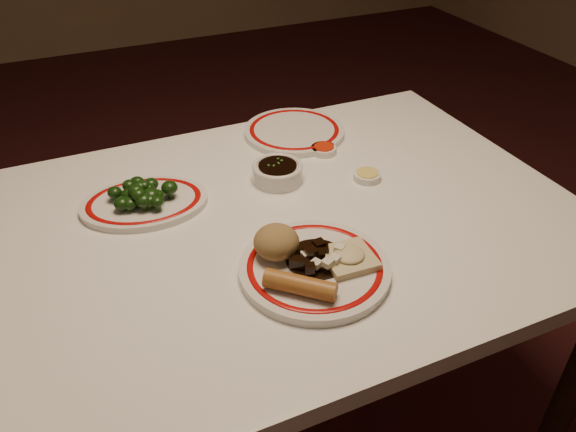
# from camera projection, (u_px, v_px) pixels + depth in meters

# --- Properties ---
(ground) EXTENTS (7.00, 7.00, 0.00)m
(ground) POSITION_uv_depth(u_px,v_px,m) (292.00, 425.00, 1.62)
(ground) COLOR black
(ground) RESTS_ON ground
(dining_table) EXTENTS (1.20, 0.90, 0.75)m
(dining_table) POSITION_uv_depth(u_px,v_px,m) (293.00, 247.00, 1.24)
(dining_table) COLOR white
(dining_table) RESTS_ON ground
(main_plate) EXTENTS (0.35, 0.35, 0.02)m
(main_plate) POSITION_uv_depth(u_px,v_px,m) (315.00, 268.00, 1.03)
(main_plate) COLOR silver
(main_plate) RESTS_ON dining_table
(rice_mound) EXTENTS (0.09, 0.09, 0.06)m
(rice_mound) POSITION_uv_depth(u_px,v_px,m) (276.00, 242.00, 1.03)
(rice_mound) COLOR olive
(rice_mound) RESTS_ON main_plate
(spring_roll) EXTENTS (0.12, 0.11, 0.03)m
(spring_roll) POSITION_uv_depth(u_px,v_px,m) (300.00, 285.00, 0.95)
(spring_roll) COLOR #9F6427
(spring_roll) RESTS_ON main_plate
(fried_wonton) EXTENTS (0.09, 0.09, 0.03)m
(fried_wonton) POSITION_uv_depth(u_px,v_px,m) (349.00, 257.00, 1.03)
(fried_wonton) COLOR #C8BC8D
(fried_wonton) RESTS_ON main_plate
(stirfry_heap) EXTENTS (0.12, 0.11, 0.03)m
(stirfry_heap) POSITION_uv_depth(u_px,v_px,m) (315.00, 257.00, 1.02)
(stirfry_heap) COLOR black
(stirfry_heap) RESTS_ON main_plate
(broccoli_plate) EXTENTS (0.30, 0.27, 0.02)m
(broccoli_plate) POSITION_uv_depth(u_px,v_px,m) (144.00, 203.00, 1.20)
(broccoli_plate) COLOR silver
(broccoli_plate) RESTS_ON dining_table
(broccoli_pile) EXTENTS (0.14, 0.13, 0.05)m
(broccoli_pile) POSITION_uv_depth(u_px,v_px,m) (142.00, 193.00, 1.18)
(broccoli_pile) COLOR #23471C
(broccoli_pile) RESTS_ON broccoli_plate
(soy_bowl) EXTENTS (0.11, 0.11, 0.04)m
(soy_bowl) POSITION_uv_depth(u_px,v_px,m) (278.00, 173.00, 1.28)
(soy_bowl) COLOR silver
(soy_bowl) RESTS_ON dining_table
(sweet_sour_dish) EXTENTS (0.06, 0.06, 0.02)m
(sweet_sour_dish) POSITION_uv_depth(u_px,v_px,m) (324.00, 150.00, 1.40)
(sweet_sour_dish) COLOR silver
(sweet_sour_dish) RESTS_ON dining_table
(mustard_dish) EXTENTS (0.06, 0.06, 0.02)m
(mustard_dish) POSITION_uv_depth(u_px,v_px,m) (367.00, 176.00, 1.29)
(mustard_dish) COLOR silver
(mustard_dish) RESTS_ON dining_table
(far_plate) EXTENTS (0.34, 0.34, 0.02)m
(far_plate) POSITION_uv_depth(u_px,v_px,m) (294.00, 131.00, 1.48)
(far_plate) COLOR silver
(far_plate) RESTS_ON dining_table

